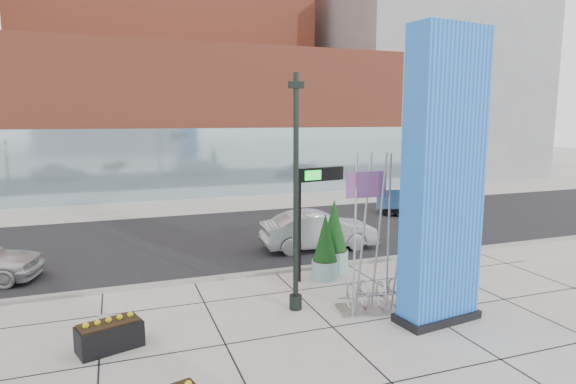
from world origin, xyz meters
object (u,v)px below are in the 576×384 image
object	(u,v)px
lamp_post	(296,216)
overhead_street_sign	(318,184)
car_silver_mid	(319,231)
blue_pylon	(443,184)
public_art_sculpture	(374,269)
concrete_bollard	(106,328)

from	to	relation	value
lamp_post	overhead_street_sign	xyz separation A→B (m)	(1.69, 2.25, 0.57)
car_silver_mid	blue_pylon	bearing A→B (deg)	-174.70
blue_pylon	public_art_sculpture	xyz separation A→B (m)	(-1.31, 1.30, -2.67)
public_art_sculpture	car_silver_mid	xyz separation A→B (m)	(1.17, 6.76, -0.42)
lamp_post	public_art_sculpture	world-z (taller)	lamp_post
concrete_bollard	public_art_sculpture	bearing A→B (deg)	-3.89
public_art_sculpture	concrete_bollard	world-z (taller)	public_art_sculpture
blue_pylon	overhead_street_sign	bearing A→B (deg)	104.64
lamp_post	overhead_street_sign	distance (m)	2.87
blue_pylon	overhead_street_sign	xyz separation A→B (m)	(-1.81, 4.36, -0.49)
blue_pylon	overhead_street_sign	size ratio (longest dim) A/B	2.03
lamp_post	concrete_bollard	distance (m)	5.90
blue_pylon	lamp_post	distance (m)	4.22
public_art_sculpture	car_silver_mid	world-z (taller)	public_art_sculpture
overhead_street_sign	car_silver_mid	bearing A→B (deg)	55.15
overhead_street_sign	concrete_bollard	bearing A→B (deg)	-170.75
overhead_street_sign	blue_pylon	bearing A→B (deg)	-78.10
concrete_bollard	car_silver_mid	world-z (taller)	car_silver_mid
blue_pylon	concrete_bollard	world-z (taller)	blue_pylon
overhead_street_sign	lamp_post	bearing A→B (deg)	-137.58
blue_pylon	overhead_street_sign	world-z (taller)	blue_pylon
lamp_post	public_art_sculpture	bearing A→B (deg)	-20.27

